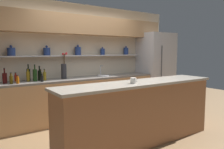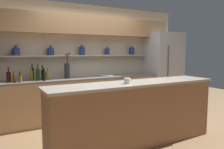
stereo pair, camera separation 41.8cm
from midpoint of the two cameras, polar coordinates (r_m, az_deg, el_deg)
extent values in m
plane|color=olive|center=(4.18, 4.53, -15.08)|extent=(12.00, 12.00, 0.00)
cube|color=beige|center=(5.31, -4.88, 3.83)|extent=(5.20, 0.10, 2.60)
cube|color=#B7B7BC|center=(5.12, -5.72, 4.95)|extent=(3.51, 0.18, 0.02)
cylinder|color=navy|center=(4.74, -21.50, 5.55)|extent=(0.15, 0.15, 0.16)
sphere|color=navy|center=(4.74, -21.55, 6.80)|extent=(0.05, 0.05, 0.05)
cylinder|color=navy|center=(4.88, -13.37, 5.85)|extent=(0.14, 0.14, 0.16)
sphere|color=navy|center=(4.88, -13.40, 7.08)|extent=(0.05, 0.05, 0.05)
cylinder|color=navy|center=(5.12, -5.53, 6.13)|extent=(0.14, 0.14, 0.19)
sphere|color=navy|center=(5.12, -5.54, 7.45)|extent=(0.05, 0.05, 0.05)
cylinder|color=navy|center=(5.42, 0.98, 5.99)|extent=(0.12, 0.12, 0.15)
sphere|color=navy|center=(5.42, 0.98, 7.02)|extent=(0.04, 0.04, 0.04)
cylinder|color=navy|center=(5.81, 7.30, 6.07)|extent=(0.13, 0.13, 0.18)
sphere|color=navy|center=(5.81, 7.32, 7.17)|extent=(0.05, 0.05, 0.05)
cube|color=tan|center=(5.14, -3.94, 12.59)|extent=(4.42, 0.34, 0.42)
cube|color=tan|center=(5.03, -4.61, -6.17)|extent=(3.61, 0.62, 0.88)
cube|color=slate|center=(4.96, -4.66, -0.97)|extent=(3.61, 0.62, 0.04)
cube|color=#99603D|center=(3.61, 9.37, -10.39)|extent=(2.81, 0.55, 0.98)
cube|color=#ADA393|center=(3.50, 9.52, -2.35)|extent=(2.87, 0.61, 0.04)
cube|color=#B7B7BC|center=(6.20, 15.14, 1.20)|extent=(0.92, 0.70, 2.00)
cylinder|color=#4C4C51|center=(5.82, 16.50, 1.83)|extent=(0.02, 0.02, 1.10)
cylinder|color=#2D2D33|center=(4.85, -9.27, 0.95)|extent=(0.12, 0.12, 0.32)
cylinder|color=#4C3319|center=(4.84, -9.04, 4.16)|extent=(0.01, 0.02, 0.22)
sphere|color=red|center=(4.84, -8.60, 5.50)|extent=(0.05, 0.05, 0.05)
cylinder|color=#4C3319|center=(4.85, -9.09, 4.10)|extent=(0.01, 0.04, 0.21)
sphere|color=red|center=(4.87, -8.71, 5.37)|extent=(0.04, 0.04, 0.04)
cylinder|color=#4C3319|center=(4.86, -9.34, 4.07)|extent=(0.02, 0.01, 0.21)
sphere|color=red|center=(4.90, -9.39, 5.31)|extent=(0.05, 0.05, 0.05)
cylinder|color=#4C3319|center=(4.83, -9.13, 4.12)|extent=(0.02, 0.05, 0.21)
sphere|color=red|center=(4.83, -8.68, 5.42)|extent=(0.04, 0.04, 0.04)
cylinder|color=#B7B7BC|center=(5.20, 0.94, -0.28)|extent=(0.29, 0.29, 0.02)
cylinder|color=#B7B7BC|center=(5.28, 0.37, 1.13)|extent=(0.02, 0.02, 0.22)
cylinder|color=#B7B7BC|center=(5.22, 0.69, 2.28)|extent=(0.02, 0.12, 0.02)
cylinder|color=black|center=(4.74, -17.75, 0.13)|extent=(0.07, 0.07, 0.24)
cylinder|color=black|center=(4.73, -17.81, 2.05)|extent=(0.02, 0.02, 0.08)
cylinder|color=black|center=(4.73, -17.83, 2.61)|extent=(0.03, 0.03, 0.01)
cylinder|color=#193814|center=(4.59, -16.35, -0.03)|extent=(0.08, 0.08, 0.24)
cylinder|color=#193814|center=(4.57, -16.41, 1.94)|extent=(0.02, 0.02, 0.08)
cylinder|color=black|center=(4.57, -16.42, 2.53)|extent=(0.03, 0.03, 0.01)
cylinder|color=#380C0C|center=(4.51, -23.04, -0.64)|extent=(0.08, 0.08, 0.19)
cylinder|color=#380C0C|center=(4.50, -23.12, 1.09)|extent=(0.02, 0.02, 0.08)
cylinder|color=black|center=(4.50, -23.14, 1.68)|extent=(0.03, 0.03, 0.01)
cylinder|color=black|center=(4.71, -15.22, -0.06)|extent=(0.07, 0.07, 0.20)
cylinder|color=black|center=(4.70, -15.27, 1.65)|extent=(0.02, 0.02, 0.08)
cylinder|color=black|center=(4.69, -15.28, 2.22)|extent=(0.03, 0.03, 0.01)
cylinder|color=olive|center=(4.65, -17.90, -0.27)|extent=(0.07, 0.07, 0.19)
cylinder|color=olive|center=(4.64, -17.95, 1.22)|extent=(0.03, 0.03, 0.05)
cylinder|color=black|center=(4.63, -17.96, 1.61)|extent=(0.03, 0.03, 0.01)
cylinder|color=black|center=(4.50, -14.78, -0.89)|extent=(0.06, 0.06, 0.11)
cylinder|color=black|center=(4.49, -14.81, 0.05)|extent=(0.03, 0.03, 0.04)
cylinder|color=black|center=(4.49, -14.81, 0.36)|extent=(0.03, 0.03, 0.01)
cylinder|color=maroon|center=(4.74, -20.60, -0.65)|extent=(0.05, 0.05, 0.13)
cylinder|color=maroon|center=(4.73, -20.63, 0.32)|extent=(0.03, 0.03, 0.04)
cylinder|color=black|center=(4.73, -20.65, 0.62)|extent=(0.03, 0.03, 0.01)
cylinder|color=#47380A|center=(4.41, -21.76, -1.05)|extent=(0.06, 0.06, 0.15)
cylinder|color=#47380A|center=(4.40, -21.81, 0.21)|extent=(0.03, 0.03, 0.05)
cylinder|color=black|center=(4.40, -21.83, 0.62)|extent=(0.03, 0.03, 0.01)
cylinder|color=#9E4C0A|center=(4.40, -20.36, -1.23)|extent=(0.05, 0.05, 0.11)
cylinder|color=#9E4C0A|center=(4.39, -20.39, -0.27)|extent=(0.03, 0.03, 0.04)
cylinder|color=black|center=(4.39, -20.41, 0.05)|extent=(0.03, 0.03, 0.01)
cylinder|color=olive|center=(4.67, -14.05, -0.28)|extent=(0.07, 0.07, 0.17)
cylinder|color=olive|center=(4.66, -14.08, 1.05)|extent=(0.03, 0.03, 0.05)
cylinder|color=black|center=(4.66, -14.09, 1.45)|extent=(0.03, 0.03, 0.01)
cylinder|color=#47380A|center=(4.79, -14.93, -0.20)|extent=(0.05, 0.05, 0.16)
cylinder|color=#47380A|center=(4.78, -14.96, 1.04)|extent=(0.03, 0.03, 0.05)
cylinder|color=black|center=(4.78, -14.97, 1.42)|extent=(0.03, 0.03, 0.01)
cylinder|color=silver|center=(3.32, 7.61, -1.67)|extent=(0.09, 0.09, 0.09)
cube|color=silver|center=(3.35, 8.37, -1.60)|extent=(0.02, 0.01, 0.05)
camera|label=1|loc=(0.21, -87.18, 0.30)|focal=35.00mm
camera|label=2|loc=(0.21, 92.82, -0.30)|focal=35.00mm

